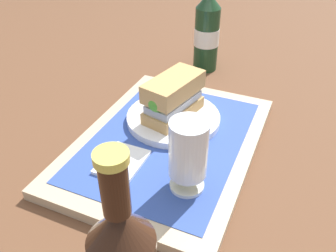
# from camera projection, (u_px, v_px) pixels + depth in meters

# --- Properties ---
(ground_plane) EXTENTS (3.00, 3.00, 0.00)m
(ground_plane) POSITION_uv_depth(u_px,v_px,m) (168.00, 147.00, 0.69)
(ground_plane) COLOR brown
(tray) EXTENTS (0.44, 0.32, 0.02)m
(tray) POSITION_uv_depth(u_px,v_px,m) (168.00, 143.00, 0.68)
(tray) COLOR tan
(tray) RESTS_ON ground_plane
(placemat) EXTENTS (0.38, 0.27, 0.00)m
(placemat) POSITION_uv_depth(u_px,v_px,m) (168.00, 138.00, 0.67)
(placemat) COLOR #2D4793
(placemat) RESTS_ON tray
(plate) EXTENTS (0.19, 0.19, 0.01)m
(plate) POSITION_uv_depth(u_px,v_px,m) (173.00, 118.00, 0.72)
(plate) COLOR white
(plate) RESTS_ON placemat
(sandwich) EXTENTS (0.14, 0.09, 0.08)m
(sandwich) POSITION_uv_depth(u_px,v_px,m) (173.00, 97.00, 0.69)
(sandwich) COLOR tan
(sandwich) RESTS_ON plate
(beer_glass) EXTENTS (0.06, 0.06, 0.12)m
(beer_glass) POSITION_uv_depth(u_px,v_px,m) (188.00, 154.00, 0.53)
(beer_glass) COLOR silver
(beer_glass) RESTS_ON placemat
(napkin_folded) EXTENTS (0.09, 0.07, 0.01)m
(napkin_folded) POSITION_uv_depth(u_px,v_px,m) (122.00, 162.00, 0.61)
(napkin_folded) COLOR white
(napkin_folded) RESTS_ON placemat
(second_bottle) EXTENTS (0.07, 0.07, 0.27)m
(second_bottle) POSITION_uv_depth(u_px,v_px,m) (207.00, 31.00, 0.91)
(second_bottle) COLOR #19381E
(second_bottle) RESTS_ON ground_plane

